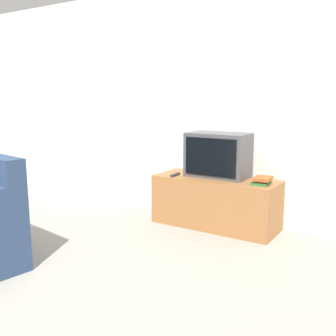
{
  "coord_description": "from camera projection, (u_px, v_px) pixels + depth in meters",
  "views": [
    {
      "loc": [
        2.64,
        -0.92,
        1.36
      ],
      "look_at": [
        0.64,
        2.19,
        0.69
      ],
      "focal_mm": 42.0,
      "sensor_mm": 36.0,
      "label": 1
    }
  ],
  "objects": [
    {
      "name": "wall_back",
      "position": [
        161.0,
        102.0,
        4.69
      ],
      "size": [
        9.0,
        0.06,
        2.6
      ],
      "color": "white",
      "rests_on": "ground_plane"
    },
    {
      "name": "tv_stand",
      "position": [
        215.0,
        202.0,
        4.15
      ],
      "size": [
        1.31,
        0.5,
        0.52
      ],
      "color": "#9E6638",
      "rests_on": "ground_plane"
    },
    {
      "name": "television",
      "position": [
        218.0,
        155.0,
        4.13
      ],
      "size": [
        0.64,
        0.37,
        0.47
      ],
      "color": "#4C4C51",
      "rests_on": "tv_stand"
    },
    {
      "name": "book_stack",
      "position": [
        262.0,
        180.0,
        3.81
      ],
      "size": [
        0.19,
        0.23,
        0.07
      ],
      "color": "#2D753D",
      "rests_on": "tv_stand"
    },
    {
      "name": "remote_on_stand",
      "position": [
        175.0,
        175.0,
        4.21
      ],
      "size": [
        0.05,
        0.17,
        0.02
      ],
      "rotation": [
        0.0,
        0.0,
        0.1
      ],
      "color": "#2D2D2D",
      "rests_on": "tv_stand"
    }
  ]
}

